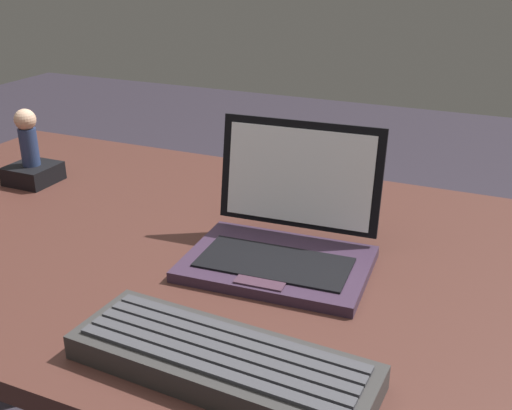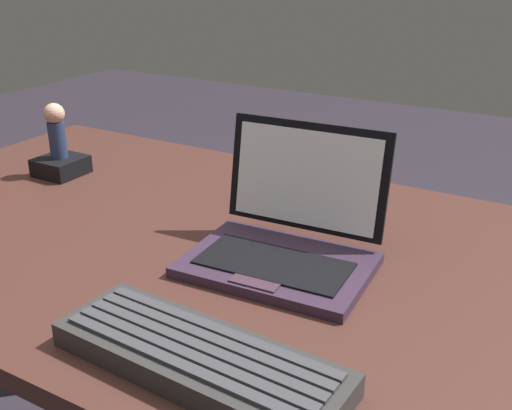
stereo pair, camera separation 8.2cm
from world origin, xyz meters
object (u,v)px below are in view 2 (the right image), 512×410
(laptop_front, at_px, (286,238))
(figurine, at_px, (56,128))
(figurine_stand, at_px, (61,166))
(external_keyboard, at_px, (199,358))

(laptop_front, xyz_separation_m, figurine, (-0.56, 0.10, 0.06))
(laptop_front, distance_m, figurine_stand, 0.57)
(laptop_front, height_order, external_keyboard, laptop_front)
(laptop_front, xyz_separation_m, external_keyboard, (0.03, -0.27, -0.02))
(laptop_front, xyz_separation_m, figurine_stand, (-0.56, 0.10, -0.02))
(figurine_stand, xyz_separation_m, figurine, (-0.00, 0.00, 0.08))
(laptop_front, bearing_deg, figurine_stand, 169.72)
(laptop_front, relative_size, figurine_stand, 3.10)
(external_keyboard, distance_m, figurine_stand, 0.69)
(external_keyboard, distance_m, figurine, 0.70)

